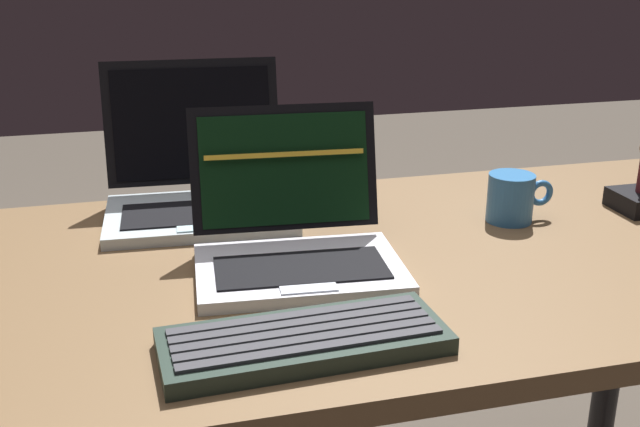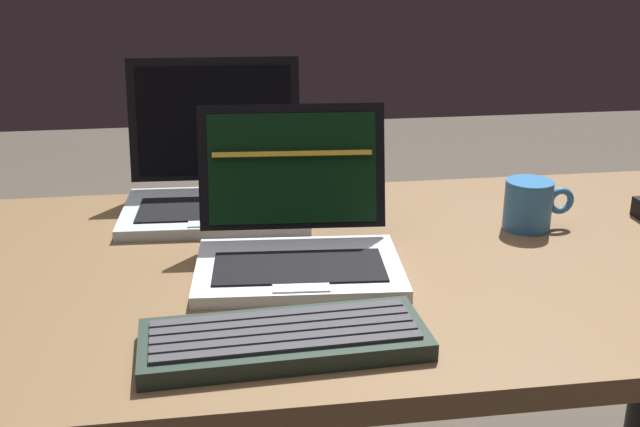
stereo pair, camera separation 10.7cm
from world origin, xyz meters
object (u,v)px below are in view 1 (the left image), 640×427
object	(u,v)px
laptop_front	(296,237)
coffee_mug	(512,198)
laptop_rear	(198,184)
external_keyboard	(304,340)

from	to	relation	value
laptop_front	coffee_mug	size ratio (longest dim) A/B	2.61
laptop_rear	external_keyboard	size ratio (longest dim) A/B	0.96
external_keyboard	coffee_mug	xyz separation A→B (m)	(0.44, 0.33, 0.03)
external_keyboard	coffee_mug	world-z (taller)	coffee_mug
external_keyboard	laptop_rear	bearing A→B (deg)	97.79
laptop_front	coffee_mug	xyz separation A→B (m)	(0.40, 0.09, -0.00)
laptop_front	external_keyboard	bearing A→B (deg)	-100.51
laptop_front	external_keyboard	xyz separation A→B (m)	(-0.04, -0.24, -0.03)
external_keyboard	laptop_front	bearing A→B (deg)	79.49
laptop_front	coffee_mug	world-z (taller)	laptop_front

